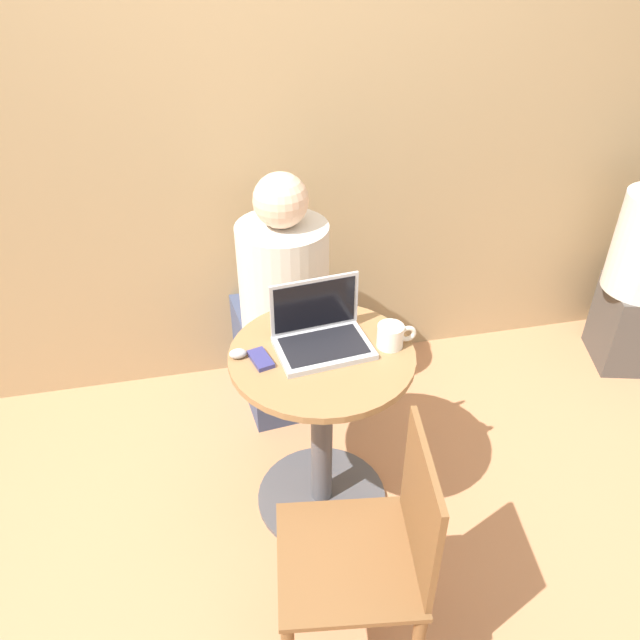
% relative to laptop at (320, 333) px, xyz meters
% --- Properties ---
extents(ground_plane, '(12.00, 12.00, 0.00)m').
position_rel_laptop_xyz_m(ground_plane, '(-0.00, -0.05, -0.79)').
color(ground_plane, tan).
extents(back_wall, '(7.00, 0.05, 2.60)m').
position_rel_laptop_xyz_m(back_wall, '(-0.00, 0.89, 0.51)').
color(back_wall, tan).
rests_on(back_wall, ground_plane).
extents(round_table, '(0.63, 0.63, 0.74)m').
position_rel_laptop_xyz_m(round_table, '(-0.00, -0.05, -0.33)').
color(round_table, '#4C4C51').
rests_on(round_table, ground_plane).
extents(laptop, '(0.34, 0.25, 0.22)m').
position_rel_laptop_xyz_m(laptop, '(0.00, 0.00, 0.00)').
color(laptop, '#B7B7BC').
rests_on(laptop, round_table).
extents(cell_phone, '(0.08, 0.12, 0.02)m').
position_rel_laptop_xyz_m(cell_phone, '(-0.21, -0.05, -0.04)').
color(cell_phone, navy).
rests_on(cell_phone, round_table).
extents(computer_mouse, '(0.06, 0.04, 0.03)m').
position_rel_laptop_xyz_m(computer_mouse, '(-0.28, -0.01, -0.03)').
color(computer_mouse, '#B2B2B7').
rests_on(computer_mouse, round_table).
extents(coffee_cup, '(0.14, 0.09, 0.08)m').
position_rel_laptop_xyz_m(coffee_cup, '(0.24, -0.06, -0.01)').
color(coffee_cup, white).
rests_on(coffee_cup, round_table).
extents(chair_empty, '(0.45, 0.45, 0.86)m').
position_rel_laptop_xyz_m(chair_empty, '(0.00, -0.65, -0.33)').
color(chair_empty, brown).
rests_on(chair_empty, ground_plane).
extents(person_seated, '(0.41, 0.59, 1.16)m').
position_rel_laptop_xyz_m(person_seated, '(-0.05, 0.58, -0.31)').
color(person_seated, '#3D4766').
rests_on(person_seated, ground_plane).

